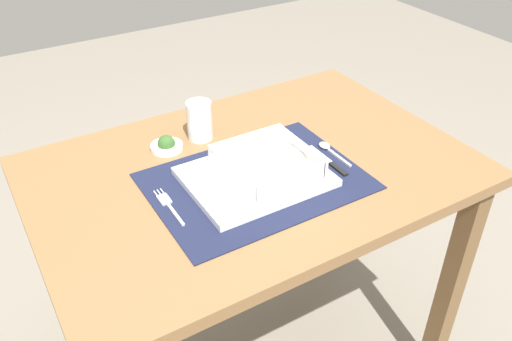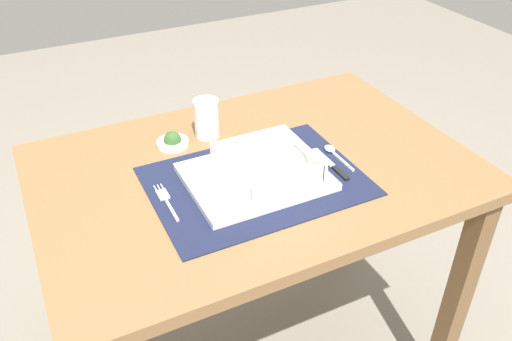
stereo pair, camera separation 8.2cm
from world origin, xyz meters
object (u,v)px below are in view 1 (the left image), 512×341
dining_table (253,204)px  spoon (328,148)px  butter_knife (329,162)px  drinking_glass (200,123)px  porridge_bowl (267,166)px  fork (168,204)px  condiment_saucer (167,145)px

dining_table → spoon: bearing=-11.1°
butter_knife → drinking_glass: (-0.20, 0.26, 0.04)m
dining_table → spoon: size_ratio=8.62×
porridge_bowl → butter_knife: porridge_bowl is taller
porridge_bowl → butter_knife: (0.16, -0.02, -0.03)m
fork → butter_knife: 0.39m
fork → butter_knife: butter_knife is taller
dining_table → butter_knife: bearing=-29.0°
porridge_bowl → spoon: (0.19, 0.03, -0.03)m
drinking_glass → condiment_saucer: (-0.09, -0.01, -0.03)m
dining_table → drinking_glass: size_ratio=10.18×
porridge_bowl → drinking_glass: bearing=100.8°
butter_knife → condiment_saucer: bearing=136.4°
butter_knife → porridge_bowl: bearing=168.8°
dining_table → porridge_bowl: bearing=-91.9°
fork → butter_knife: bearing=-4.1°
dining_table → drinking_glass: bearing=105.1°
porridge_bowl → fork: porridge_bowl is taller
dining_table → condiment_saucer: condiment_saucer is taller
spoon → fork: bearing=177.5°
butter_knife → fork: bearing=169.9°
fork → spoon: spoon is taller
spoon → condiment_saucer: 0.39m
porridge_bowl → drinking_glass: (-0.05, 0.24, 0.01)m
dining_table → porridge_bowl: (-0.00, -0.06, 0.15)m
dining_table → butter_knife: butter_knife is taller
butter_knife → condiment_saucer: condiment_saucer is taller
porridge_bowl → spoon: 0.19m
porridge_bowl → fork: 0.23m
fork → drinking_glass: bearing=53.0°
porridge_bowl → condiment_saucer: (-0.14, 0.23, -0.03)m
fork → spoon: (0.42, 0.00, 0.00)m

